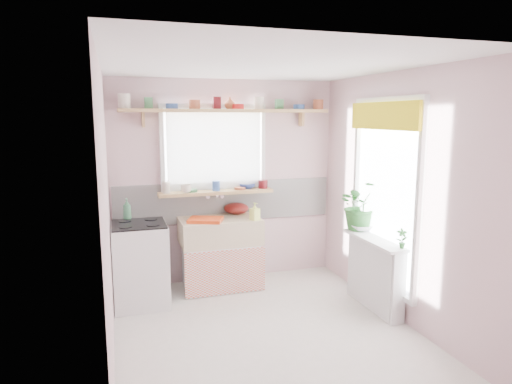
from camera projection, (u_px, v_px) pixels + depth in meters
name	position (u px, v px, depth m)	size (l,w,h in m)	color
room	(298.00, 177.00, 5.17)	(3.20, 3.20, 3.20)	silver
sink_unit	(220.00, 253.00, 5.50)	(0.95, 0.65, 1.11)	white
cooker	(140.00, 264.00, 4.98)	(0.58, 0.58, 0.93)	white
radiator_ledge	(375.00, 272.00, 4.90)	(0.22, 0.95, 0.78)	white
windowsill	(216.00, 192.00, 5.55)	(1.40, 0.22, 0.04)	tan
pine_shelf	(228.00, 111.00, 5.43)	(2.52, 0.24, 0.04)	tan
shelf_crockery	(226.00, 104.00, 5.41)	(2.47, 0.11, 0.12)	silver
sill_crockery	(216.00, 186.00, 5.54)	(1.35, 0.11, 0.12)	silver
dish_tray	(206.00, 220.00, 5.28)	(0.38, 0.29, 0.04)	#E74414
colander	(236.00, 208.00, 5.69)	(0.31, 0.31, 0.14)	#52100E
jade_plant	(361.00, 205.00, 5.17)	(0.51, 0.45, 0.57)	#286327
fruit_bowl	(362.00, 227.00, 5.18)	(0.29, 0.29, 0.07)	silver
herb_pot	(402.00, 239.00, 4.45)	(0.10, 0.07, 0.20)	#275D25
soap_bottle_sink	(255.00, 211.00, 5.34)	(0.09, 0.10, 0.21)	#E4F66D
sill_cup	(186.00, 189.00, 5.38)	(0.13, 0.13, 0.10)	silver
sill_bowl	(247.00, 186.00, 5.72)	(0.21, 0.21, 0.06)	#2D4192
shelf_vase	(230.00, 103.00, 5.48)	(0.13, 0.13, 0.14)	#AD5B35
cooker_bottle	(127.00, 209.00, 5.06)	(0.09, 0.09, 0.24)	#3F7F57
fruit	(362.00, 222.00, 5.18)	(0.20, 0.14, 0.10)	orange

